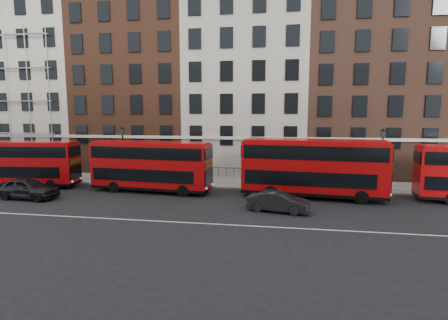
% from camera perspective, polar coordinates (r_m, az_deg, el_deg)
% --- Properties ---
extents(ground, '(120.00, 120.00, 0.00)m').
position_cam_1_polar(ground, '(23.51, -0.59, -8.93)').
color(ground, black).
rests_on(ground, ground).
extents(pavement, '(80.00, 5.00, 0.15)m').
position_cam_1_polar(pavement, '(33.58, 2.48, -3.72)').
color(pavement, gray).
rests_on(pavement, ground).
extents(kerb, '(80.00, 0.30, 0.16)m').
position_cam_1_polar(kerb, '(31.15, 1.93, -4.62)').
color(kerb, gray).
rests_on(kerb, ground).
extents(road_centre_line, '(70.00, 0.12, 0.01)m').
position_cam_1_polar(road_centre_line, '(21.63, -1.52, -10.41)').
color(road_centre_line, white).
rests_on(road_centre_line, ground).
extents(building_terrace, '(64.00, 11.95, 22.00)m').
position_cam_1_polar(building_terrace, '(40.43, 3.40, 12.68)').
color(building_terrace, beige).
rests_on(building_terrace, ground).
extents(bus_a, '(10.11, 3.34, 4.17)m').
position_cam_1_polar(bus_a, '(36.65, -30.09, -0.38)').
color(bus_a, '#B0090A').
rests_on(bus_a, ground).
extents(bus_b, '(10.45, 3.34, 4.32)m').
position_cam_1_polar(bus_b, '(30.40, -11.87, -0.80)').
color(bus_b, '#B0090A').
rests_on(bus_b, ground).
extents(bus_c, '(11.29, 3.68, 4.66)m').
position_cam_1_polar(bus_c, '(28.45, 14.21, -1.08)').
color(bus_c, '#B0090A').
rests_on(bus_c, ground).
extents(car_rear, '(5.02, 2.29, 1.67)m').
position_cam_1_polar(car_rear, '(31.61, -29.39, -4.04)').
color(car_rear, black).
rests_on(car_rear, ground).
extents(car_front, '(4.42, 2.25, 1.39)m').
position_cam_1_polar(car_front, '(24.36, 8.84, -6.73)').
color(car_front, '#232326').
rests_on(car_front, ground).
extents(lamp_post_left, '(0.44, 0.44, 5.33)m').
position_cam_1_polar(lamp_post_left, '(34.11, -16.17, 1.26)').
color(lamp_post_left, black).
rests_on(lamp_post_left, pavement).
extents(lamp_post_right, '(0.44, 0.44, 5.33)m').
position_cam_1_polar(lamp_post_right, '(32.04, 24.34, 0.48)').
color(lamp_post_right, black).
rests_on(lamp_post_right, pavement).
extents(iron_railings, '(6.60, 0.06, 1.00)m').
position_cam_1_polar(iron_railings, '(35.62, 2.91, -2.12)').
color(iron_railings, black).
rests_on(iron_railings, pavement).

